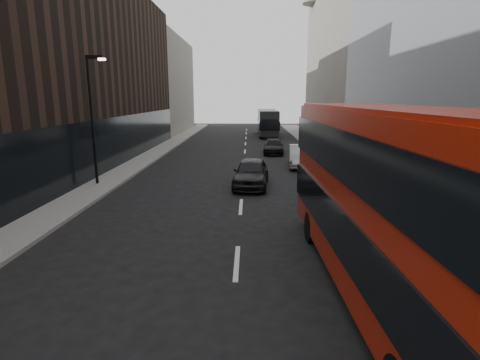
# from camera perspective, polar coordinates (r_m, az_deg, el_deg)

# --- Properties ---
(sidewalk_right) EXTENTS (3.00, 80.00, 0.15)m
(sidewalk_right) POSITION_cam_1_polar(r_m,az_deg,el_deg) (28.96, 15.63, 2.33)
(sidewalk_right) COLOR slate
(sidewalk_right) RESTS_ON ground
(sidewalk_left) EXTENTS (2.00, 80.00, 0.15)m
(sidewalk_left) POSITION_cam_1_polar(r_m,az_deg,el_deg) (29.28, -15.26, 2.46)
(sidewalk_left) COLOR slate
(sidewalk_left) RESTS_ON ground
(building_modern_block) EXTENTS (5.03, 22.00, 20.00)m
(building_modern_block) POSITION_cam_1_polar(r_m,az_deg,el_deg) (26.59, 28.22, 21.82)
(building_modern_block) COLOR #989CA2
(building_modern_block) RESTS_ON ground
(building_victorian) EXTENTS (6.50, 24.00, 21.00)m
(building_victorian) POSITION_cam_1_polar(r_m,az_deg,el_deg) (48.15, 15.31, 17.69)
(building_victorian) COLOR slate
(building_victorian) RESTS_ON ground
(building_left_mid) EXTENTS (5.00, 24.00, 14.00)m
(building_left_mid) POSITION_cam_1_polar(r_m,az_deg,el_deg) (34.78, -19.28, 15.20)
(building_left_mid) COLOR black
(building_left_mid) RESTS_ON ground
(building_left_far) EXTENTS (5.00, 20.00, 13.00)m
(building_left_far) POSITION_cam_1_polar(r_m,az_deg,el_deg) (55.93, -11.23, 13.86)
(building_left_far) COLOR slate
(building_left_far) RESTS_ON ground
(street_lamp) EXTENTS (1.06, 0.22, 7.00)m
(street_lamp) POSITION_cam_1_polar(r_m,az_deg,el_deg) (22.36, -21.52, 9.66)
(street_lamp) COLOR black
(street_lamp) RESTS_ON sidewalk_left
(red_bus) EXTENTS (3.12, 11.84, 4.75)m
(red_bus) POSITION_cam_1_polar(r_m,az_deg,el_deg) (9.70, 22.39, -2.35)
(red_bus) COLOR #A41C0A
(red_bus) RESTS_ON ground
(grey_bus) EXTENTS (2.45, 10.34, 3.33)m
(grey_bus) POSITION_cam_1_polar(r_m,az_deg,el_deg) (49.55, 4.22, 8.81)
(grey_bus) COLOR black
(grey_bus) RESTS_ON ground
(car_a) EXTENTS (2.24, 4.78, 1.58)m
(car_a) POSITION_cam_1_polar(r_m,az_deg,el_deg) (21.18, 1.72, 1.15)
(car_a) COLOR black
(car_a) RESTS_ON ground
(car_b) EXTENTS (2.08, 4.82, 1.54)m
(car_b) POSITION_cam_1_polar(r_m,az_deg,el_deg) (27.63, 9.23, 3.63)
(car_b) COLOR gray
(car_b) RESTS_ON ground
(car_c) EXTENTS (1.99, 4.41, 1.25)m
(car_c) POSITION_cam_1_polar(r_m,az_deg,el_deg) (33.82, 5.11, 5.10)
(car_c) COLOR black
(car_c) RESTS_ON ground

